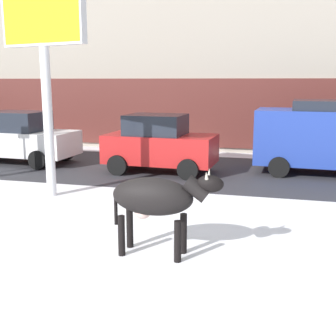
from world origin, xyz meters
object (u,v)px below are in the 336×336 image
(cow_black, at_px, (156,198))
(car_red_hatchback, at_px, (159,144))
(car_white_sedan, at_px, (18,138))
(car_blue_van, at_px, (332,135))
(billboard, at_px, (42,21))

(cow_black, xyz_separation_m, car_red_hatchback, (-1.82, 6.57, -0.07))
(car_white_sedan, relative_size, car_blue_van, 0.91)
(car_red_hatchback, distance_m, car_blue_van, 5.42)
(cow_black, bearing_deg, car_blue_van, 65.39)
(billboard, bearing_deg, car_blue_van, 32.55)
(car_white_sedan, xyz_separation_m, car_blue_van, (10.67, 0.76, 0.33))
(billboard, xyz_separation_m, car_red_hatchback, (1.89, 3.54, -3.39))
(cow_black, xyz_separation_m, car_white_sedan, (-7.18, 6.86, -0.09))
(car_white_sedan, xyz_separation_m, car_red_hatchback, (5.36, -0.30, 0.02))
(billboard, bearing_deg, car_red_hatchback, 61.92)
(car_white_sedan, bearing_deg, cow_black, -43.71)
(cow_black, distance_m, car_red_hatchback, 6.81)
(car_white_sedan, bearing_deg, car_red_hatchback, -3.16)
(car_red_hatchback, bearing_deg, car_white_sedan, 176.84)
(billboard, xyz_separation_m, car_blue_van, (7.20, 4.59, -3.07))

